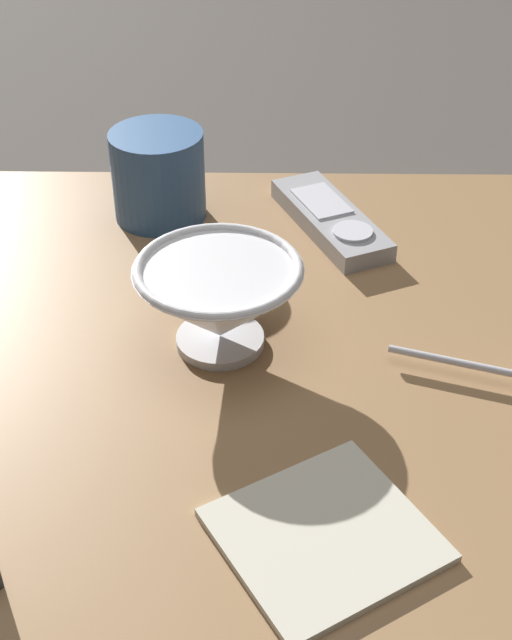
% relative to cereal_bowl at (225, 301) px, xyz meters
% --- Properties ---
extents(ground_plane, '(6.00, 6.00, 0.00)m').
position_rel_cereal_bowl_xyz_m(ground_plane, '(0.01, -0.00, -0.08)').
color(ground_plane, '#47423D').
extents(table, '(0.62, 0.66, 0.03)m').
position_rel_cereal_bowl_xyz_m(table, '(0.01, -0.00, -0.06)').
color(table, '#936D47').
rests_on(table, ground).
extents(cereal_bowl, '(0.13, 0.13, 0.08)m').
position_rel_cereal_bowl_xyz_m(cereal_bowl, '(0.00, 0.00, 0.00)').
color(cereal_bowl, silver).
rests_on(cereal_bowl, table).
extents(coffee_mug, '(0.09, 0.09, 0.09)m').
position_rel_cereal_bowl_xyz_m(coffee_mug, '(-0.21, -0.07, 0.00)').
color(coffee_mug, '#33598C').
rests_on(coffee_mug, table).
extents(tv_remote_far, '(0.17, 0.12, 0.02)m').
position_rel_cereal_bowl_xyz_m(tv_remote_far, '(-0.19, 0.10, -0.03)').
color(tv_remote_far, '#9E9EA3').
rests_on(tv_remote_far, table).
extents(folded_napkin, '(0.16, 0.17, 0.01)m').
position_rel_cereal_bowl_xyz_m(folded_napkin, '(0.20, 0.07, -0.04)').
color(folded_napkin, beige).
rests_on(folded_napkin, table).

